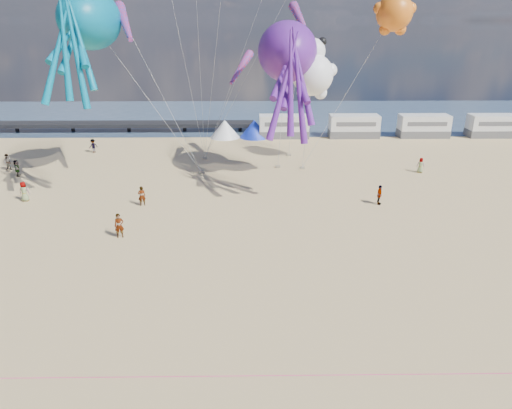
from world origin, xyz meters
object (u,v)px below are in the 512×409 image
at_px(windsock_left, 125,22).
at_px(tent_white, 225,129).
at_px(motorhome_2, 424,126).
at_px(sandbag_e, 205,158).
at_px(kite_octopus_teal, 90,19).
at_px(motorhome_0, 284,126).
at_px(standing_person, 119,226).
at_px(kite_panda, 313,75).
at_px(sandbag_d, 289,155).
at_px(tent_blue, 254,129).
at_px(beachgoer_1, 8,162).
at_px(beachgoer_4, 17,168).
at_px(beachgoer_5, 142,196).
at_px(windsock_mid, 300,18).
at_px(beachgoer_6, 24,191).
at_px(beachgoer_0, 421,165).
at_px(beachgoer_2, 93,146).
at_px(beachgoer_3, 379,195).
at_px(kite_teddy_orange, 394,13).
at_px(motorhome_1, 354,126).
at_px(kite_octopus_purple, 287,52).
at_px(motorhome_3, 493,126).
at_px(sandbag_c, 302,168).
at_px(sandbag_a, 201,172).

bearing_deg(windsock_left, tent_white, 45.37).
relative_size(motorhome_2, sandbag_e, 13.20).
bearing_deg(kite_octopus_teal, motorhome_0, 35.34).
distance_m(standing_person, kite_panda, 21.90).
distance_m(sandbag_d, kite_octopus_teal, 25.14).
bearing_deg(kite_panda, tent_blue, 114.97).
relative_size(standing_person, beachgoer_1, 1.06).
bearing_deg(beachgoer_4, kite_panda, -112.74).
bearing_deg(motorhome_2, kite_octopus_teal, -155.52).
distance_m(beachgoer_5, windsock_mid, 22.70).
distance_m(beachgoer_6, kite_panda, 27.70).
bearing_deg(beachgoer_4, beachgoer_0, -108.49).
distance_m(tent_white, beachgoer_2, 17.13).
relative_size(standing_person, kite_panda, 0.29).
bearing_deg(beachgoer_3, kite_octopus_teal, 104.11).
bearing_deg(kite_teddy_orange, motorhome_1, 84.56).
xyz_separation_m(motorhome_1, beachgoer_5, (-23.36, -24.56, -0.63)).
bearing_deg(kite_octopus_purple, motorhome_3, 27.91).
relative_size(tent_blue, sandbag_c, 8.00).
relative_size(motorhome_1, beachgoer_3, 3.78).
xyz_separation_m(kite_panda, windsock_left, (-16.97, 1.32, 4.45)).
bearing_deg(sandbag_c, beachgoer_4, -176.16).
bearing_deg(motorhome_0, beachgoer_1, -154.75).
height_order(beachgoer_3, sandbag_d, beachgoer_3).
height_order(motorhome_1, beachgoer_0, motorhome_1).
relative_size(motorhome_0, tent_white, 1.65).
relative_size(beachgoer_6, sandbag_e, 3.54).
height_order(beachgoer_3, sandbag_a, beachgoer_3).
height_order(motorhome_3, tent_white, motorhome_3).
relative_size(motorhome_3, beachgoer_2, 4.00).
distance_m(kite_octopus_teal, windsock_left, 2.98).
relative_size(beachgoer_6, sandbag_d, 3.54).
distance_m(sandbag_e, kite_octopus_purple, 16.43).
distance_m(standing_person, sandbag_a, 15.82).
xyz_separation_m(beachgoer_3, sandbag_a, (-16.20, 9.01, -0.76)).
relative_size(beachgoer_0, beachgoer_5, 0.91).
bearing_deg(kite_octopus_teal, beachgoer_4, 167.77).
xyz_separation_m(standing_person, kite_teddy_orange, (23.07, 15.60, 14.54)).
bearing_deg(tent_blue, motorhome_1, 0.00).
height_order(beachgoer_3, sandbag_e, beachgoer_3).
bearing_deg(kite_teddy_orange, beachgoer_3, -107.67).
relative_size(standing_person, kite_teddy_orange, 0.32).
relative_size(beachgoer_0, beachgoer_4, 0.93).
bearing_deg(beachgoer_3, sandbag_c, 58.79).
bearing_deg(kite_panda, windsock_mid, 110.79).
distance_m(beachgoer_4, sandbag_c, 29.41).
bearing_deg(tent_blue, kite_teddy_orange, -49.51).
height_order(motorhome_3, beachgoer_6, motorhome_3).
height_order(beachgoer_3, kite_octopus_teal, kite_octopus_teal).
height_order(kite_octopus_teal, windsock_left, kite_octopus_teal).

